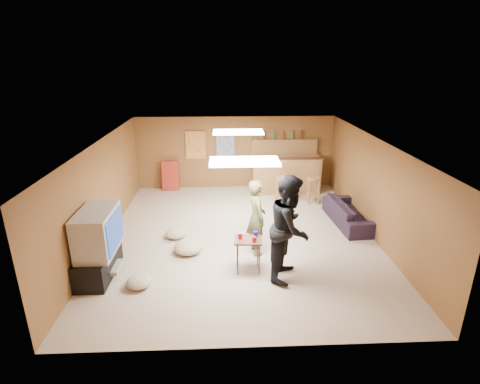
{
  "coord_description": "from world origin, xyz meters",
  "views": [
    {
      "loc": [
        -0.35,
        -7.71,
        3.86
      ],
      "look_at": [
        0.0,
        0.2,
        1.0
      ],
      "focal_mm": 28.0,
      "sensor_mm": 36.0,
      "label": 1
    }
  ],
  "objects_px": {
    "tv_body": "(98,231)",
    "sofa": "(349,213)",
    "person_olive": "(256,217)",
    "person_black": "(290,228)",
    "bar_counter": "(286,174)",
    "tray_table": "(248,255)"
  },
  "relations": [
    {
      "from": "bar_counter",
      "to": "person_olive",
      "type": "bearing_deg",
      "value": -108.05
    },
    {
      "from": "person_black",
      "to": "tray_table",
      "type": "relative_size",
      "value": 2.94
    },
    {
      "from": "tv_body",
      "to": "bar_counter",
      "type": "xyz_separation_m",
      "value": [
        4.15,
        4.45,
        -0.35
      ]
    },
    {
      "from": "person_olive",
      "to": "person_black",
      "type": "distance_m",
      "value": 1.06
    },
    {
      "from": "bar_counter",
      "to": "person_olive",
      "type": "height_order",
      "value": "person_olive"
    },
    {
      "from": "bar_counter",
      "to": "person_black",
      "type": "xyz_separation_m",
      "value": [
        -0.69,
        -4.62,
        0.43
      ]
    },
    {
      "from": "tv_body",
      "to": "sofa",
      "type": "height_order",
      "value": "tv_body"
    },
    {
      "from": "tv_body",
      "to": "bar_counter",
      "type": "relative_size",
      "value": 0.55
    },
    {
      "from": "person_black",
      "to": "bar_counter",
      "type": "bearing_deg",
      "value": 13.19
    },
    {
      "from": "bar_counter",
      "to": "sofa",
      "type": "xyz_separation_m",
      "value": [
        1.2,
        -2.36,
        -0.27
      ]
    },
    {
      "from": "bar_counter",
      "to": "person_black",
      "type": "relative_size",
      "value": 1.02
    },
    {
      "from": "tv_body",
      "to": "sofa",
      "type": "relative_size",
      "value": 0.58
    },
    {
      "from": "tv_body",
      "to": "person_olive",
      "type": "height_order",
      "value": "person_olive"
    },
    {
      "from": "person_olive",
      "to": "person_black",
      "type": "xyz_separation_m",
      "value": [
        0.52,
        -0.9,
        0.18
      ]
    },
    {
      "from": "person_black",
      "to": "sofa",
      "type": "xyz_separation_m",
      "value": [
        1.89,
        2.26,
        -0.7
      ]
    },
    {
      "from": "bar_counter",
      "to": "person_black",
      "type": "bearing_deg",
      "value": -98.47
    },
    {
      "from": "person_black",
      "to": "tray_table",
      "type": "bearing_deg",
      "value": 97.03
    },
    {
      "from": "person_black",
      "to": "tray_table",
      "type": "xyz_separation_m",
      "value": [
        -0.73,
        0.19,
        -0.65
      ]
    },
    {
      "from": "person_black",
      "to": "tray_table",
      "type": "distance_m",
      "value": 1.0
    },
    {
      "from": "tv_body",
      "to": "person_black",
      "type": "relative_size",
      "value": 0.56
    },
    {
      "from": "bar_counter",
      "to": "tray_table",
      "type": "height_order",
      "value": "bar_counter"
    },
    {
      "from": "person_olive",
      "to": "tray_table",
      "type": "bearing_deg",
      "value": 150.57
    }
  ]
}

